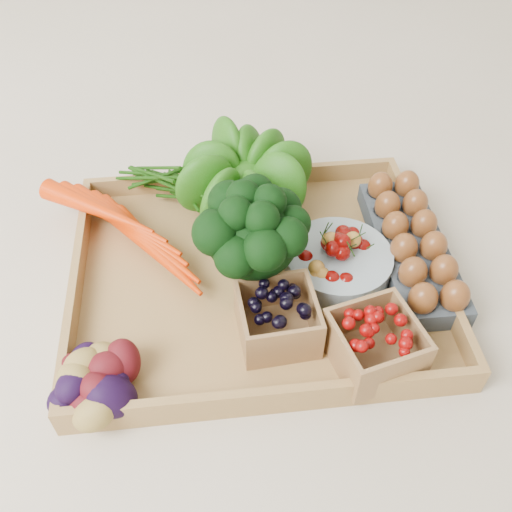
{
  "coord_description": "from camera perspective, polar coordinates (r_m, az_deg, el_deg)",
  "views": [
    {
      "loc": [
        -0.06,
        -0.58,
        0.68
      ],
      "look_at": [
        0.0,
        0.0,
        0.06
      ],
      "focal_mm": 40.0,
      "sensor_mm": 36.0,
      "label": 1
    }
  ],
  "objects": [
    {
      "name": "punnet_raspberry",
      "position": [
        0.77,
        11.8,
        -8.63
      ],
      "size": [
        0.13,
        0.13,
        0.07
      ],
      "primitive_type": "cube",
      "rotation": [
        0.0,
        0.0,
        0.25
      ],
      "color": "#710505",
      "rests_on": "tray"
    },
    {
      "name": "carrots",
      "position": [
        0.92,
        -11.74,
        2.32
      ],
      "size": [
        0.24,
        0.17,
        0.06
      ],
      "primitive_type": null,
      "color": "#E43202",
      "rests_on": "tray"
    },
    {
      "name": "potatoes",
      "position": [
        0.76,
        -16.26,
        -11.41
      ],
      "size": [
        0.14,
        0.14,
        0.08
      ],
      "primitive_type": null,
      "color": "#420A0F",
      "rests_on": "tray"
    },
    {
      "name": "cherry_bowl",
      "position": [
        0.88,
        8.19,
        -0.74
      ],
      "size": [
        0.16,
        0.16,
        0.04
      ],
      "primitive_type": "cylinder",
      "color": "#8C9EA5",
      "rests_on": "tray"
    },
    {
      "name": "egg_carton",
      "position": [
        0.93,
        15.17,
        0.63
      ],
      "size": [
        0.11,
        0.29,
        0.03
      ],
      "primitive_type": "cube",
      "rotation": [
        0.0,
        0.0,
        -0.02
      ],
      "color": "#3D454E",
      "rests_on": "tray"
    },
    {
      "name": "tray",
      "position": [
        0.88,
        0.0,
        -2.33
      ],
      "size": [
        0.55,
        0.45,
        0.01
      ],
      "primitive_type": "cube",
      "color": "#A67D45",
      "rests_on": "ground"
    },
    {
      "name": "ground",
      "position": [
        0.89,
        0.0,
        -2.65
      ],
      "size": [
        4.0,
        4.0,
        0.0
      ],
      "primitive_type": "plane",
      "color": "beige",
      "rests_on": "ground"
    },
    {
      "name": "lettuce",
      "position": [
        0.95,
        -1.13,
        8.48
      ],
      "size": [
        0.15,
        0.15,
        0.15
      ],
      "primitive_type": "sphere",
      "color": "#1D450A",
      "rests_on": "tray"
    },
    {
      "name": "broccoli",
      "position": [
        0.82,
        -0.32,
        0.14
      ],
      "size": [
        0.17,
        0.17,
        0.13
      ],
      "primitive_type": null,
      "color": "black",
      "rests_on": "tray"
    },
    {
      "name": "punnet_blackberry",
      "position": [
        0.78,
        2.17,
        -6.25
      ],
      "size": [
        0.11,
        0.11,
        0.07
      ],
      "primitive_type": "cube",
      "rotation": [
        0.0,
        0.0,
        0.07
      ],
      "color": "black",
      "rests_on": "tray"
    }
  ]
}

